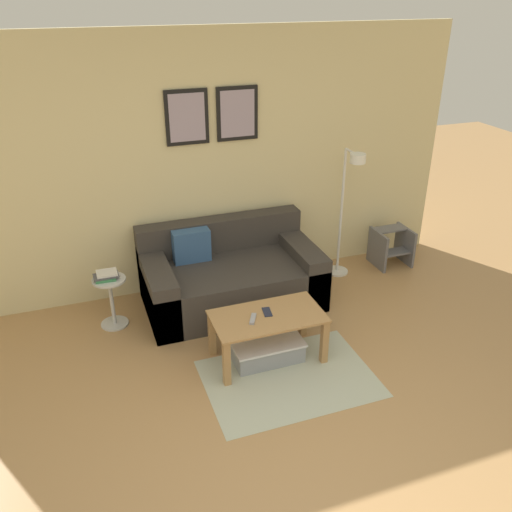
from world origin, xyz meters
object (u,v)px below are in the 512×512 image
object	(u,v)px
side_table	(111,298)
remote_control	(253,319)
couch	(230,277)
storage_bin	(265,347)
floor_lamp	(348,204)
step_stool	(391,246)
book_stack	(106,276)
coffee_table	(268,324)
cell_phone	(267,312)

from	to	relation	value
side_table	remote_control	xyz separation A→B (m)	(1.03, -0.98, 0.15)
couch	storage_bin	size ratio (longest dim) A/B	2.80
floor_lamp	step_stool	size ratio (longest dim) A/B	3.39
floor_lamp	side_table	size ratio (longest dim) A/B	2.90
storage_bin	floor_lamp	bearing A→B (deg)	38.74
storage_bin	book_stack	distance (m)	1.57
storage_bin	remote_control	size ratio (longest dim) A/B	4.02
coffee_table	floor_lamp	distance (m)	1.74
floor_lamp	step_stool	bearing A→B (deg)	8.21
couch	coffee_table	bearing A→B (deg)	-88.85
coffee_table	side_table	bearing A→B (deg)	140.71
side_table	coffee_table	bearing A→B (deg)	-39.29
side_table	book_stack	world-z (taller)	book_stack
step_stool	coffee_table	bearing A→B (deg)	-149.20
couch	remote_control	world-z (taller)	couch
remote_control	step_stool	world-z (taller)	remote_control
floor_lamp	remote_control	xyz separation A→B (m)	(-1.41, -1.08, -0.42)
side_table	remote_control	bearing A→B (deg)	-43.46
couch	book_stack	distance (m)	1.20
remote_control	cell_phone	xyz separation A→B (m)	(0.15, 0.07, -0.01)
book_stack	floor_lamp	bearing A→B (deg)	1.98
book_stack	step_stool	xyz separation A→B (m)	(3.13, 0.18, -0.29)
step_stool	remote_control	bearing A→B (deg)	-150.45
cell_phone	step_stool	distance (m)	2.23
book_stack	couch	bearing A→B (deg)	0.82
storage_bin	side_table	distance (m)	1.50
floor_lamp	cell_phone	world-z (taller)	floor_lamp
floor_lamp	book_stack	distance (m)	2.49
book_stack	remote_control	distance (m)	1.45
floor_lamp	book_stack	world-z (taller)	floor_lamp
floor_lamp	side_table	world-z (taller)	floor_lamp
storage_bin	remote_control	xyz separation A→B (m)	(-0.13, -0.05, 0.34)
remote_control	step_stool	distance (m)	2.39
couch	step_stool	world-z (taller)	couch
couch	floor_lamp	size ratio (longest dim) A/B	1.20
couch	step_stool	xyz separation A→B (m)	(1.96, 0.16, -0.05)
couch	cell_phone	distance (m)	0.96
couch	side_table	bearing A→B (deg)	-178.43
storage_bin	side_table	size ratio (longest dim) A/B	1.24
cell_phone	book_stack	bearing A→B (deg)	151.32
book_stack	step_stool	size ratio (longest dim) A/B	0.54
floor_lamp	remote_control	size ratio (longest dim) A/B	9.41
coffee_table	floor_lamp	xyz separation A→B (m)	(1.28, 1.06, 0.51)
remote_control	step_stool	xyz separation A→B (m)	(2.07, 1.18, -0.21)
floor_lamp	side_table	xyz separation A→B (m)	(-2.45, -0.10, -0.56)
side_table	book_stack	size ratio (longest dim) A/B	2.16
book_stack	side_table	bearing A→B (deg)	-39.73
side_table	book_stack	bearing A→B (deg)	140.27
coffee_table	book_stack	world-z (taller)	book_stack
coffee_table	cell_phone	size ratio (longest dim) A/B	6.63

